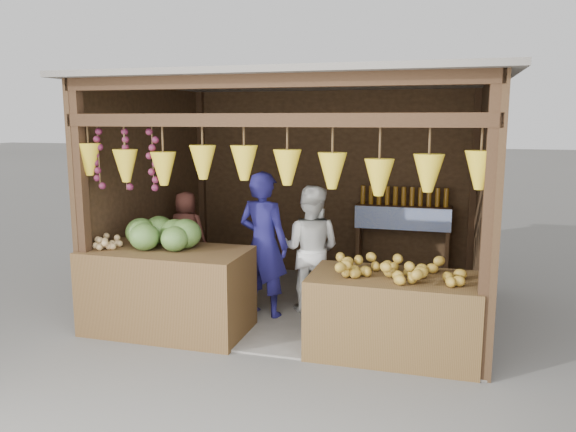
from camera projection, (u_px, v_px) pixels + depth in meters
The scene contains 12 objects.
ground at pixel (303, 306), 6.72m from camera, with size 80.00×80.00×0.00m, color #514F49.
stall_structure at pixel (300, 167), 6.41m from camera, with size 4.30×3.30×2.66m.
back_shelf at pixel (403, 220), 7.51m from camera, with size 1.25×0.32×1.32m.
counter_left at pixel (168, 290), 5.87m from camera, with size 1.69×0.85×0.88m, color #462F17.
counter_right at pixel (393, 315), 5.30m from camera, with size 1.57×0.85×0.76m, color #4A3518.
stool at pixel (188, 282), 7.24m from camera, with size 0.30×0.30×0.28m, color black.
man_standing at pixel (264, 245), 6.26m from camera, with size 0.60×0.40×1.65m, color #191653.
woman_standing at pixel (310, 249), 6.44m from camera, with size 0.72×0.56×1.48m, color white.
vendor_seated at pixel (186, 232), 7.13m from camera, with size 0.50×0.33×1.03m, color brown.
melon_pile at pixel (160, 232), 5.87m from camera, with size 1.00×0.50×0.32m, color #204E14, non-canonical shape.
tanfruit_pile at pixel (107, 241), 5.87m from camera, with size 0.34×0.40×0.13m, color olive, non-canonical shape.
mango_pile at pixel (396, 266), 5.16m from camera, with size 1.40×0.64×0.22m, color #C6621A, non-canonical shape.
Camera 1 is at (1.59, -6.24, 2.20)m, focal length 35.00 mm.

